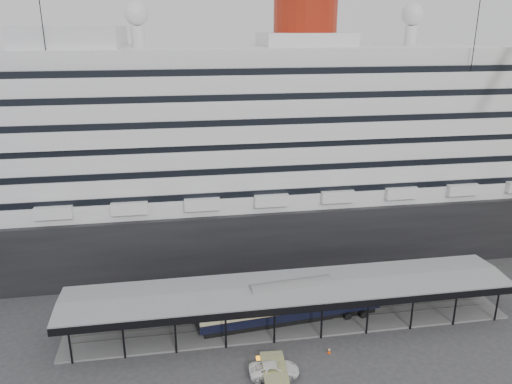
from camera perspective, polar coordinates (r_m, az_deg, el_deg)
The scene contains 8 objects.
ground at distance 62.07m, azimuth 5.01°, elevation -17.00°, with size 200.00×200.00×0.00m, color #323234.
cruise_ship at distance 83.77m, azimuth -0.04°, elevation 6.35°, with size 130.00×30.00×43.90m.
platform_canopy at distance 64.82m, azimuth 3.95°, elevation -12.78°, with size 56.00×9.18×5.30m.
port_truck at distance 57.04m, azimuth 2.09°, elevation -19.64°, with size 2.50×5.42×1.51m, color white.
pullman_carriage at distance 64.60m, azimuth 3.99°, elevation -12.45°, with size 23.82×5.33×23.21m.
traffic_cone_left at distance 58.28m, azimuth 1.96°, elevation -19.20°, with size 0.45×0.45×0.68m.
traffic_cone_mid at distance 60.04m, azimuth 2.61°, elevation -17.85°, with size 0.44×0.44×0.82m.
traffic_cone_right at distance 60.95m, azimuth 8.37°, elevation -17.46°, with size 0.51×0.51×0.76m.
Camera 1 is at (-13.43, -48.78, 35.96)m, focal length 35.00 mm.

